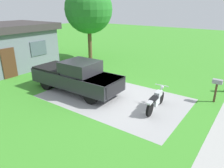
# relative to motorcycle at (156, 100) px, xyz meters

# --- Properties ---
(ground_plane) EXTENTS (80.00, 80.00, 0.00)m
(ground_plane) POSITION_rel_motorcycle_xyz_m (-0.07, 2.46, -0.47)
(ground_plane) COLOR #41952D
(driveway_pad) EXTENTS (4.96, 7.78, 0.01)m
(driveway_pad) POSITION_rel_motorcycle_xyz_m (-0.07, 2.46, -0.47)
(driveway_pad) COLOR #A1A1A1
(driveway_pad) RESTS_ON ground
(motorcycle) EXTENTS (2.21, 0.70, 1.09)m
(motorcycle) POSITION_rel_motorcycle_xyz_m (0.00, 0.00, 0.00)
(motorcycle) COLOR black
(motorcycle) RESTS_ON ground
(pickup_truck) EXTENTS (2.12, 5.67, 1.90)m
(pickup_truck) POSITION_rel_motorcycle_xyz_m (-0.58, 4.89, 0.48)
(pickup_truck) COLOR black
(pickup_truck) RESTS_ON ground
(mailbox) EXTENTS (0.26, 0.48, 1.26)m
(mailbox) POSITION_rel_motorcycle_xyz_m (2.61, -2.19, 0.51)
(mailbox) COLOR #4C3823
(mailbox) RESTS_ON ground
(shade_tree) EXTENTS (4.28, 4.28, 6.63)m
(shade_tree) POSITION_rel_motorcycle_xyz_m (6.13, 9.60, 4.00)
(shade_tree) COLOR brown
(shade_tree) RESTS_ON ground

